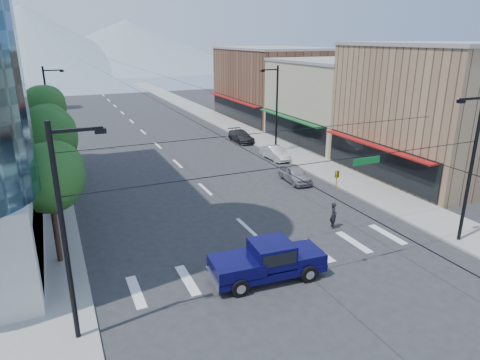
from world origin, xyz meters
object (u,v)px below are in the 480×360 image
(pedestrian, at_px, (333,215))
(parked_car_far, at_px, (241,136))
(parked_car_near, at_px, (295,174))
(pickup_truck, at_px, (267,260))
(parked_car_mid, at_px, (275,153))

(pedestrian, relative_size, parked_car_far, 0.38)
(parked_car_far, bearing_deg, parked_car_near, -96.80)
(parked_car_near, height_order, parked_car_far, parked_car_near)
(pickup_truck, bearing_deg, parked_car_far, 72.18)
(pedestrian, bearing_deg, parked_car_near, 2.82)
(parked_car_mid, relative_size, parked_car_far, 0.88)
(pedestrian, distance_m, parked_car_far, 24.51)
(parked_car_near, relative_size, parked_car_far, 0.90)
(parked_car_near, distance_m, parked_car_far, 15.23)
(parked_car_mid, bearing_deg, parked_car_far, 87.97)
(pickup_truck, bearing_deg, parked_car_mid, 64.31)
(parked_car_far, bearing_deg, pickup_truck, -111.65)
(parked_car_far, bearing_deg, pedestrian, -100.17)
(pickup_truck, bearing_deg, parked_car_near, 57.82)
(pickup_truck, relative_size, parked_car_far, 1.32)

